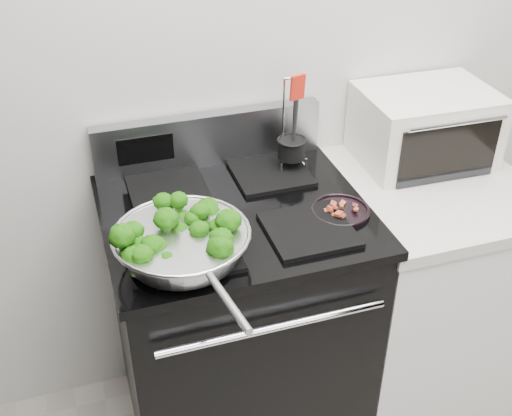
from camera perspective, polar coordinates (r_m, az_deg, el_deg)
name	(u,v)px	position (r m, az deg, el deg)	size (l,w,h in m)	color
back_wall	(293,34)	(2.13, 3.30, 15.15)	(4.00, 0.02, 2.70)	beige
gas_range	(237,323)	(2.22, -1.69, -10.16)	(0.79, 0.69, 1.13)	black
counter	(415,289)	(2.46, 13.97, -6.99)	(0.62, 0.68, 0.92)	white
skillet	(182,243)	(1.70, -6.56, -3.13)	(0.37, 0.58, 0.08)	silver
broccoli_pile	(182,237)	(1.69, -6.63, -2.54)	(0.29, 0.29, 0.10)	#0C3304
bacon_plate	(340,208)	(1.92, 7.51, 0.00)	(0.18, 0.18, 0.04)	black
utensil_holder	(292,153)	(2.11, 3.18, 4.90)	(0.11, 0.11, 0.33)	silver
toaster_oven	(424,126)	(2.28, 14.74, 7.06)	(0.44, 0.34, 0.25)	silver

